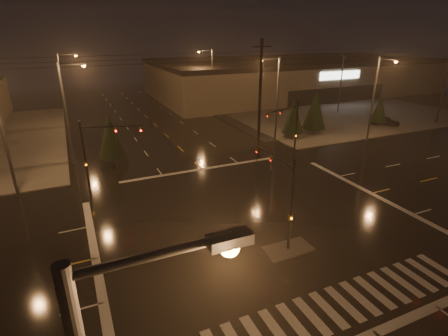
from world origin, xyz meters
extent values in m
plane|color=black|center=(0.00, 0.00, 0.00)|extent=(140.00, 140.00, 0.00)
cube|color=#43413C|center=(30.00, 30.00, 0.06)|extent=(36.00, 36.00, 0.12)
cube|color=#43413C|center=(0.00, -4.00, 0.07)|extent=(3.00, 1.60, 0.15)
cube|color=beige|center=(0.00, -9.00, 0.01)|extent=(15.00, 2.60, 0.01)
cube|color=beige|center=(0.00, -11.00, 0.01)|extent=(16.00, 0.50, 0.01)
cube|color=beige|center=(0.00, 11.00, 0.01)|extent=(16.00, 0.50, 0.01)
cube|color=black|center=(35.00, 28.00, 0.04)|extent=(50.00, 24.00, 0.08)
cube|color=#6D654E|center=(35.00, 46.00, 3.50)|extent=(60.00, 28.00, 7.00)
cube|color=black|center=(35.00, 46.00, 6.80)|extent=(60.20, 28.20, 0.80)
cube|color=white|center=(35.00, 31.90, 5.20)|extent=(9.00, 0.20, 1.40)
cube|color=black|center=(35.00, 31.95, 1.60)|extent=(22.00, 0.15, 2.80)
cylinder|color=black|center=(0.00, -4.00, 3.00)|extent=(0.18, 0.18, 6.00)
cylinder|color=black|center=(0.00, -1.75, 5.50)|extent=(0.12, 4.50, 0.12)
imported|color=#594707|center=(0.00, 0.27, 5.45)|extent=(0.16, 0.20, 1.00)
cube|color=#594707|center=(0.00, -4.00, 2.30)|extent=(0.25, 0.18, 0.35)
cylinder|color=black|center=(10.50, 10.50, 3.00)|extent=(0.18, 0.18, 6.00)
cylinder|color=black|center=(8.15, 9.64, 5.50)|extent=(4.74, 1.82, 0.12)
imported|color=#594707|center=(6.04, 8.88, 5.45)|extent=(0.24, 0.22, 1.00)
cube|color=#594707|center=(10.50, 10.50, 2.30)|extent=(0.25, 0.18, 0.35)
cylinder|color=black|center=(-10.50, 10.50, 3.00)|extent=(0.18, 0.18, 6.00)
cylinder|color=black|center=(-8.15, 9.64, 5.50)|extent=(4.74, 1.82, 0.12)
imported|color=#594707|center=(-6.04, 8.88, 5.45)|extent=(0.24, 0.22, 1.00)
cube|color=#594707|center=(-10.50, 10.50, 2.30)|extent=(0.25, 0.18, 0.35)
cylinder|color=#38383A|center=(-10.30, -15.00, 9.80)|extent=(2.40, 0.14, 0.14)
cube|color=#38383A|center=(-9.20, -15.00, 9.75)|extent=(0.70, 0.30, 0.18)
sphere|color=orange|center=(-9.20, -15.00, 9.62)|extent=(0.32, 0.32, 0.32)
cylinder|color=#38383A|center=(-11.50, 18.00, 5.00)|extent=(0.24, 0.24, 10.00)
cylinder|color=#38383A|center=(-10.30, 18.00, 9.80)|extent=(2.40, 0.14, 0.14)
cube|color=#38383A|center=(-9.20, 18.00, 9.75)|extent=(0.70, 0.30, 0.18)
sphere|color=orange|center=(-9.20, 18.00, 9.62)|extent=(0.32, 0.32, 0.32)
cylinder|color=#38383A|center=(-11.50, 34.00, 5.00)|extent=(0.24, 0.24, 10.00)
cylinder|color=#38383A|center=(-10.30, 34.00, 9.80)|extent=(2.40, 0.14, 0.14)
cube|color=#38383A|center=(-9.20, 34.00, 9.75)|extent=(0.70, 0.30, 0.18)
sphere|color=orange|center=(-9.20, 34.00, 9.62)|extent=(0.32, 0.32, 0.32)
cylinder|color=#38383A|center=(11.50, 16.00, 5.00)|extent=(0.24, 0.24, 10.00)
cylinder|color=#38383A|center=(10.30, 16.00, 9.80)|extent=(2.40, 0.14, 0.14)
cube|color=#38383A|center=(9.20, 16.00, 9.75)|extent=(0.70, 0.30, 0.18)
sphere|color=orange|center=(9.20, 16.00, 9.62)|extent=(0.32, 0.32, 0.32)
cylinder|color=#38383A|center=(11.50, 36.00, 5.00)|extent=(0.24, 0.24, 10.00)
cylinder|color=#38383A|center=(10.30, 36.00, 9.80)|extent=(2.40, 0.14, 0.14)
cube|color=#38383A|center=(9.20, 36.00, 9.75)|extent=(0.70, 0.30, 0.18)
sphere|color=orange|center=(9.20, 36.00, 9.62)|extent=(0.32, 0.32, 0.32)
cylinder|color=#38383A|center=(-16.00, 11.50, 5.00)|extent=(0.24, 0.24, 10.00)
cylinder|color=#38383A|center=(22.00, 11.50, 5.00)|extent=(0.24, 0.24, 10.00)
cylinder|color=#38383A|center=(22.00, 10.30, 9.80)|extent=(0.14, 2.40, 0.14)
cube|color=#38383A|center=(22.00, 9.20, 9.75)|extent=(0.30, 0.70, 0.18)
sphere|color=orange|center=(22.00, 9.20, 9.62)|extent=(0.32, 0.32, 0.32)
cylinder|color=black|center=(8.00, 14.00, 6.00)|extent=(0.32, 0.32, 12.00)
cube|color=black|center=(8.00, 14.00, 11.20)|extent=(2.20, 0.12, 0.12)
cylinder|color=black|center=(38.00, 14.00, 6.00)|extent=(0.32, 0.32, 12.00)
cylinder|color=black|center=(14.34, 16.48, 0.35)|extent=(0.18, 0.18, 0.70)
cone|color=black|center=(14.34, 16.48, 2.80)|extent=(2.69, 2.69, 4.21)
cylinder|color=black|center=(18.19, 17.20, 0.35)|extent=(0.18, 0.18, 0.70)
cone|color=black|center=(18.19, 17.20, 3.06)|extent=(3.02, 3.02, 4.72)
cylinder|color=black|center=(28.90, 16.46, 0.35)|extent=(0.18, 0.18, 0.70)
cone|color=black|center=(28.90, 16.46, 2.51)|extent=(2.32, 2.32, 3.62)
cylinder|color=black|center=(-7.71, 16.38, 0.35)|extent=(0.18, 0.18, 0.70)
cone|color=black|center=(-7.71, 16.38, 2.87)|extent=(2.77, 2.77, 4.34)
imported|color=black|center=(30.12, 16.24, 0.66)|extent=(3.43, 4.12, 1.33)
camera|label=1|loc=(-11.12, -19.08, 12.68)|focal=28.00mm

